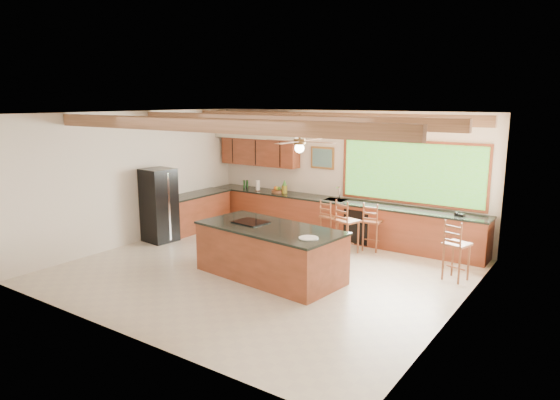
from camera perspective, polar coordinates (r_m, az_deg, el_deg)
The scene contains 9 objects.
ground at distance 9.74m, azimuth -1.97°, elevation -8.09°, with size 7.20×7.20×0.00m, color beige.
room_shell at distance 9.86m, azimuth -0.59°, elevation 5.38°, with size 7.27×6.54×3.02m.
counter_run at distance 12.05m, azimuth 2.00°, elevation -1.95°, with size 7.12×3.10×1.27m.
island at distance 9.29m, azimuth -1.16°, elevation -5.93°, with size 2.88×1.59×0.98m.
refrigerator at distance 11.86m, azimuth -13.65°, elevation -0.58°, with size 0.73×0.71×1.70m.
bar_stool_a at distance 11.46m, azimuth 5.55°, elevation -2.01°, with size 0.41×0.41×1.01m.
bar_stool_b at distance 10.67m, azimuth 7.57°, elevation -2.52°, with size 0.53×0.53×1.18m.
bar_stool_c at distance 10.99m, azimuth 10.42°, elevation -2.52°, with size 0.42×0.42×1.08m.
bar_stool_d at distance 9.55m, azimuth 19.49°, elevation -4.92°, with size 0.50×0.50×1.13m.
Camera 1 is at (5.47, -7.37, 3.25)m, focal length 32.00 mm.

